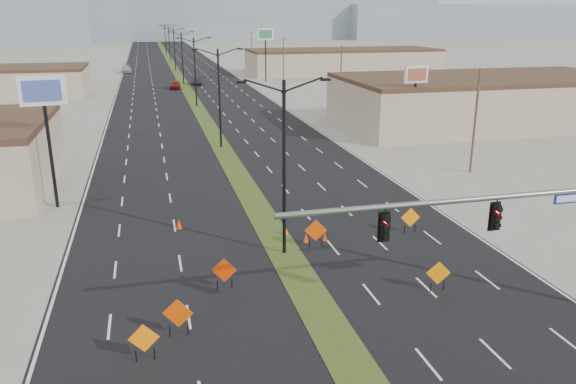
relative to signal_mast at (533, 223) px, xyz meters
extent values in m
plane|color=gray|center=(-8.56, -2.00, -4.79)|extent=(600.00, 600.00, 0.00)
cube|color=black|center=(-8.56, 98.00, -4.79)|extent=(25.00, 400.00, 0.02)
cube|color=#2F4117|center=(-8.56, 98.00, -4.79)|extent=(2.00, 400.00, 0.04)
cube|color=tan|center=(25.44, 43.00, -2.04)|extent=(36.00, 18.00, 5.50)
cube|color=tan|center=(29.44, 108.00, -2.29)|extent=(44.00, 16.00, 5.00)
cube|color=gray|center=(31.44, 298.00, 9.21)|extent=(220.00, 50.00, 28.00)
cube|color=gray|center=(171.44, 288.00, 4.21)|extent=(160.00, 50.00, 18.00)
cube|color=gray|center=(-38.56, 318.00, 11.21)|extent=(140.00, 50.00, 32.00)
cylinder|color=slate|center=(-3.36, 0.00, 1.31)|extent=(16.00, 0.24, 0.24)
cube|color=navy|center=(1.84, -0.02, 0.99)|extent=(1.90, 0.04, 0.45)
cube|color=black|center=(-6.86, 0.00, 0.43)|extent=(0.50, 0.28, 1.30)
sphere|color=#FF0C05|center=(-6.86, -0.16, 0.78)|extent=(0.22, 0.22, 0.22)
cube|color=black|center=(-1.86, 0.00, 0.43)|extent=(0.50, 0.28, 1.30)
sphere|color=#FF0C05|center=(-1.86, -0.16, 0.78)|extent=(0.22, 0.22, 0.22)
cylinder|color=black|center=(-8.56, 10.00, 0.21)|extent=(0.20, 0.20, 10.00)
cube|color=black|center=(-10.86, 10.00, 5.16)|extent=(0.55, 0.24, 0.14)
cube|color=black|center=(-6.26, 10.00, 5.16)|extent=(0.55, 0.24, 0.14)
cylinder|color=black|center=(-8.56, 38.00, 0.21)|extent=(0.20, 0.20, 10.00)
cube|color=black|center=(-10.86, 38.00, 5.16)|extent=(0.55, 0.24, 0.14)
cube|color=black|center=(-6.26, 38.00, 5.16)|extent=(0.55, 0.24, 0.14)
cylinder|color=black|center=(-8.56, 66.00, 0.21)|extent=(0.20, 0.20, 10.00)
cube|color=black|center=(-10.86, 66.00, 5.16)|extent=(0.55, 0.24, 0.14)
cube|color=black|center=(-6.26, 66.00, 5.16)|extent=(0.55, 0.24, 0.14)
cylinder|color=black|center=(-8.56, 94.00, 0.21)|extent=(0.20, 0.20, 10.00)
cube|color=black|center=(-10.86, 94.00, 5.16)|extent=(0.55, 0.24, 0.14)
cube|color=black|center=(-6.26, 94.00, 5.16)|extent=(0.55, 0.24, 0.14)
cylinder|color=black|center=(-8.56, 122.00, 0.21)|extent=(0.20, 0.20, 10.00)
cube|color=black|center=(-10.86, 122.00, 5.16)|extent=(0.55, 0.24, 0.14)
cube|color=black|center=(-6.26, 122.00, 5.16)|extent=(0.55, 0.24, 0.14)
cylinder|color=black|center=(-8.56, 150.00, 0.21)|extent=(0.20, 0.20, 10.00)
cube|color=black|center=(-10.86, 150.00, 5.16)|extent=(0.55, 0.24, 0.14)
cube|color=black|center=(-6.26, 150.00, 5.16)|extent=(0.55, 0.24, 0.14)
cylinder|color=black|center=(-8.56, 178.00, 0.21)|extent=(0.20, 0.20, 10.00)
cube|color=black|center=(-10.86, 178.00, 5.16)|extent=(0.55, 0.24, 0.14)
cube|color=black|center=(-6.26, 178.00, 5.16)|extent=(0.55, 0.24, 0.14)
cylinder|color=#4C3823|center=(11.44, 23.00, -0.29)|extent=(0.20, 0.20, 9.00)
cube|color=#4C3823|center=(11.44, 23.00, 3.81)|extent=(1.60, 0.10, 0.10)
cylinder|color=#4C3823|center=(11.44, 58.00, -0.29)|extent=(0.20, 0.20, 9.00)
cube|color=#4C3823|center=(11.44, 58.00, 3.81)|extent=(1.60, 0.10, 0.10)
cylinder|color=#4C3823|center=(11.44, 93.00, -0.29)|extent=(0.20, 0.20, 9.00)
cube|color=#4C3823|center=(11.44, 93.00, 3.81)|extent=(1.60, 0.10, 0.10)
cylinder|color=#4C3823|center=(11.44, 128.00, -0.29)|extent=(0.20, 0.20, 9.00)
cube|color=#4C3823|center=(11.44, 128.00, 3.81)|extent=(1.60, 0.10, 0.10)
imported|color=maroon|center=(-10.56, 87.58, -4.06)|extent=(2.28, 4.50, 1.47)
imported|color=black|center=(-6.08, 93.13, -4.04)|extent=(1.65, 4.61, 1.51)
imported|color=#A0A5A9|center=(-20.06, 120.99, -4.02)|extent=(2.51, 5.47, 1.55)
cube|color=orange|center=(-16.50, 1.00, -3.76)|extent=(1.24, 0.10, 1.24)
cylinder|color=black|center=(-16.86, 1.00, -4.53)|extent=(0.05, 0.05, 0.51)
cylinder|color=black|center=(-16.14, 1.00, -4.53)|extent=(0.05, 0.05, 0.51)
cube|color=#D94204|center=(-15.07, 2.52, -3.69)|extent=(1.29, 0.40, 1.33)
cylinder|color=black|center=(-15.46, 2.52, -4.52)|extent=(0.05, 0.05, 0.55)
cylinder|color=black|center=(-14.68, 2.52, -4.52)|extent=(0.05, 0.05, 0.55)
cube|color=red|center=(-12.55, 6.35, -3.74)|extent=(1.24, 0.35, 1.27)
cylinder|color=black|center=(-12.92, 6.35, -4.53)|extent=(0.05, 0.05, 0.53)
cylinder|color=black|center=(-12.18, 6.35, -4.53)|extent=(0.05, 0.05, 0.53)
cube|color=#D64004|center=(-6.56, 10.31, -3.68)|extent=(1.32, 0.30, 1.33)
cylinder|color=black|center=(-6.94, 10.31, -4.51)|extent=(0.05, 0.05, 0.55)
cylinder|color=black|center=(-6.17, 10.31, -4.51)|extent=(0.05, 0.05, 0.55)
cube|color=orange|center=(-2.22, 3.52, -3.77)|extent=(1.21, 0.29, 1.23)
cylinder|color=black|center=(-2.57, 3.52, -4.54)|extent=(0.05, 0.05, 0.51)
cylinder|color=black|center=(-1.86, 3.52, -4.54)|extent=(0.05, 0.05, 0.51)
cube|color=orange|center=(-0.04, 11.15, -3.75)|extent=(1.25, 0.19, 1.25)
cylinder|color=black|center=(-0.41, 11.15, -4.53)|extent=(0.05, 0.05, 0.52)
cylinder|color=black|center=(0.32, 11.15, -4.53)|extent=(0.05, 0.05, 0.52)
cone|color=#FF3C05|center=(-6.89, 11.26, -4.52)|extent=(0.36, 0.36, 0.53)
cone|color=red|center=(-5.71, 11.20, -4.53)|extent=(0.42, 0.42, 0.53)
cone|color=#FF6105|center=(-7.83, 12.75, -4.46)|extent=(0.49, 0.49, 0.66)
cone|color=#F13005|center=(-14.27, 15.45, -4.46)|extent=(0.49, 0.49, 0.67)
cylinder|color=black|center=(-22.56, 21.96, -0.91)|extent=(0.24, 0.24, 7.75)
cube|color=white|center=(-22.56, 21.96, 3.57)|extent=(3.08, 0.76, 2.04)
cube|color=#4458A5|center=(-22.56, 21.76, 3.57)|extent=(2.43, 0.38, 1.43)
cylinder|color=black|center=(11.74, 35.15, -1.41)|extent=(0.24, 0.24, 6.76)
cube|color=white|center=(11.74, 35.15, 2.50)|extent=(2.69, 0.58, 1.78)
cube|color=#A34836|center=(11.74, 34.95, 2.50)|extent=(2.13, 0.23, 1.24)
cylinder|color=black|center=(8.14, 94.79, -0.45)|extent=(0.24, 0.24, 8.69)
cube|color=white|center=(8.14, 94.79, 4.59)|extent=(3.45, 0.72, 2.29)
cube|color=#317B4D|center=(8.14, 94.59, 4.59)|extent=(2.73, 0.34, 1.60)
camera|label=1|loc=(-15.64, -19.29, 8.57)|focal=35.00mm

